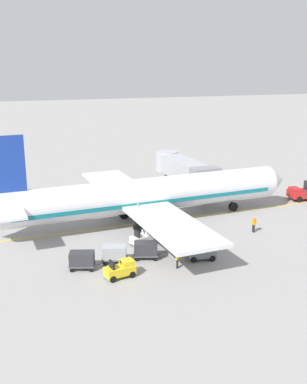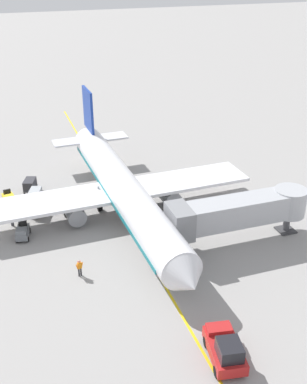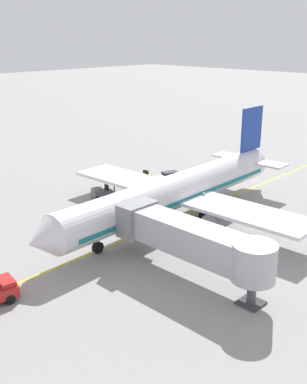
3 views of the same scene
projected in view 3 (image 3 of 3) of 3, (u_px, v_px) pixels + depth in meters
name	position (u px, v px, depth m)	size (l,w,h in m)	color
ground_plane	(179.00, 218.00, 51.58)	(400.00, 400.00, 0.00)	gray
gate_lead_in_line	(179.00, 218.00, 51.58)	(0.24, 80.00, 0.01)	gold
parked_airliner	(177.00, 191.00, 50.33)	(30.15, 37.29, 10.63)	silver
jet_bridge	(192.00, 239.00, 37.84)	(14.91, 3.50, 4.98)	#A8AAAF
baggage_tug_lead	(101.00, 193.00, 57.51)	(1.71, 2.69, 1.62)	slate
baggage_tug_trailing	(153.00, 195.00, 56.61)	(1.81, 2.72, 1.62)	silver
baggage_tug_spare	(142.00, 178.00, 63.46)	(1.61, 2.65, 1.62)	gold
baggage_cart_front	(140.00, 186.00, 59.33)	(1.96, 2.96, 1.58)	#4C4C51
baggage_cart_second_in_train	(157.00, 181.00, 61.20)	(1.96, 2.96, 1.58)	#4C4C51
baggage_cart_third_in_train	(170.00, 176.00, 63.43)	(1.96, 2.96, 1.58)	#4C4C51
ground_crew_wing_walker	(114.00, 184.00, 59.95)	(0.63, 0.50, 1.69)	#232328
ground_crew_loader	(67.00, 218.00, 48.96)	(0.72, 0.33, 1.69)	#232328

